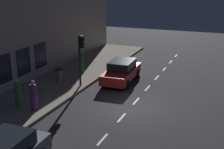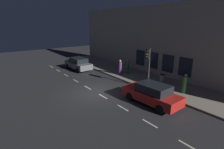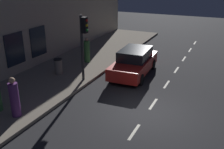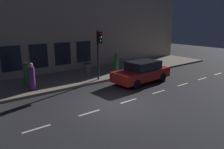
{
  "view_description": "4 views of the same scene",
  "coord_description": "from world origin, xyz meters",
  "views": [
    {
      "loc": [
        -5.31,
        15.93,
        7.24
      ],
      "look_at": [
        1.43,
        -0.49,
        1.73
      ],
      "focal_mm": 48.64,
      "sensor_mm": 36.0,
      "label": 1
    },
    {
      "loc": [
        -7.61,
        -12.54,
        5.97
      ],
      "look_at": [
        1.55,
        -0.21,
        1.46
      ],
      "focal_mm": 28.49,
      "sensor_mm": 36.0,
      "label": 2
    },
    {
      "loc": [
        -2.89,
        9.86,
        5.82
      ],
      "look_at": [
        2.15,
        -0.92,
        1.19
      ],
      "focal_mm": 41.66,
      "sensor_mm": 36.0,
      "label": 3
    },
    {
      "loc": [
        -8.23,
        6.58,
        4.36
      ],
      "look_at": [
        1.07,
        -0.64,
        1.39
      ],
      "focal_mm": 33.61,
      "sensor_mm": 36.0,
      "label": 4
    }
  ],
  "objects": [
    {
      "name": "trash_bin",
      "position": [
        6.28,
        -2.12,
        0.62
      ],
      "size": [
        0.51,
        0.51,
        0.94
      ],
      "color": "slate",
      "rests_on": "sidewalk"
    },
    {
      "name": "ground_plane",
      "position": [
        0.0,
        0.0,
        0.0
      ],
      "size": [
        60.0,
        60.0,
        0.0
      ],
      "primitive_type": "plane",
      "color": "#28282B"
    },
    {
      "name": "pedestrian_0",
      "position": [
        6.01,
        2.75,
        0.93
      ],
      "size": [
        0.5,
        0.5,
        1.7
      ],
      "rotation": [
        0.0,
        0.0,
        0.23
      ],
      "color": "#336B38",
      "rests_on": "sidewalk"
    },
    {
      "name": "pedestrian_1",
      "position": [
        4.92,
        2.77,
        0.96
      ],
      "size": [
        0.4,
        0.4,
        1.76
      ],
      "rotation": [
        0.0,
        0.0,
        0.03
      ],
      "color": "#5B2D70",
      "rests_on": "sidewalk"
    },
    {
      "name": "pedestrian_2",
      "position": [
        5.84,
        -4.8,
        0.93
      ],
      "size": [
        0.44,
        0.44,
        1.7
      ],
      "rotation": [
        0.0,
        0.0,
        3.02
      ],
      "color": "#336B38",
      "rests_on": "sidewalk"
    },
    {
      "name": "building_facade",
      "position": [
        8.8,
        0.0,
        3.95
      ],
      "size": [
        0.65,
        32.0,
        7.91
      ],
      "color": "#B2A893",
      "rests_on": "ground"
    },
    {
      "name": "lane_centre_line",
      "position": [
        0.0,
        -1.0,
        0.0
      ],
      "size": [
        0.12,
        27.2,
        0.01
      ],
      "color": "beige",
      "rests_on": "ground"
    },
    {
      "name": "traffic_light",
      "position": [
        4.33,
        -1.95,
        2.64
      ],
      "size": [
        0.49,
        0.32,
        3.66
      ],
      "color": "#2D2D30",
      "rests_on": "sidewalk"
    },
    {
      "name": "sidewalk",
      "position": [
        6.25,
        0.0,
        0.07
      ],
      "size": [
        4.5,
        32.0,
        0.15
      ],
      "color": "gray",
      "rests_on": "ground"
    },
    {
      "name": "parked_car_0",
      "position": [
        2.24,
        -4.32,
        0.79
      ],
      "size": [
        2.1,
        4.67,
        1.58
      ],
      "rotation": [
        0.0,
        0.0,
        0.05
      ],
      "color": "red",
      "rests_on": "ground"
    }
  ]
}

